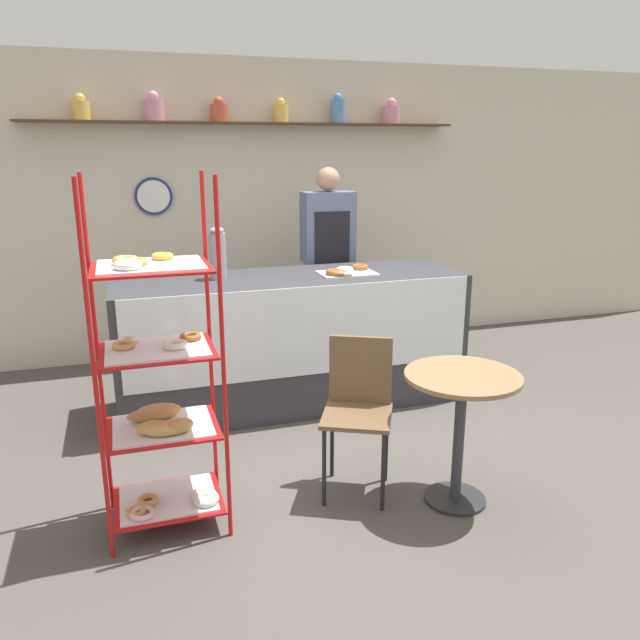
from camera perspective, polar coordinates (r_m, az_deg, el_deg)
The scene contains 9 objects.
ground_plane at distance 4.00m, azimuth 1.74°, elevation -13.25°, with size 14.00×14.00×0.00m, color #4C4742.
back_wall at distance 5.99m, azimuth -6.44°, elevation 10.14°, with size 10.00×0.30×2.70m.
display_counter at distance 4.78m, azimuth -2.62°, elevation -1.84°, with size 2.61×0.80×1.00m.
pastry_rack at distance 3.25m, azimuth -14.46°, elevation -6.34°, with size 0.60×0.48×1.81m.
person_worker at distance 5.37m, azimuth 0.72°, elevation 5.25°, with size 0.44×0.23×1.77m.
cafe_table at distance 3.49m, azimuth 12.74°, elevation -7.85°, with size 0.63×0.63×0.76m.
cafe_chair at distance 3.58m, azimuth 3.55°, elevation -7.15°, with size 0.51×0.51×0.89m.
coffee_carafe at distance 4.58m, azimuth -9.34°, elevation 6.01°, with size 0.12×0.12×0.38m.
donut_tray_counter at distance 4.71m, azimuth 2.35°, elevation 4.47°, with size 0.42×0.31×0.05m.
Camera 1 is at (-1.18, -3.30, 1.93)m, focal length 35.00 mm.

